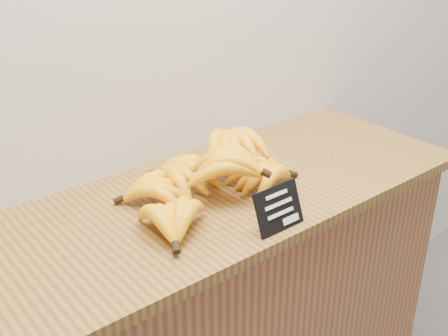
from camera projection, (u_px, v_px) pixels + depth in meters
counter_top at (212, 198)px, 1.43m from camera, size 1.43×0.54×0.03m
chalkboard_sign at (279, 208)px, 1.26m from camera, size 0.13×0.04×0.10m
banana_pile at (208, 176)px, 1.40m from camera, size 0.55×0.36×0.12m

